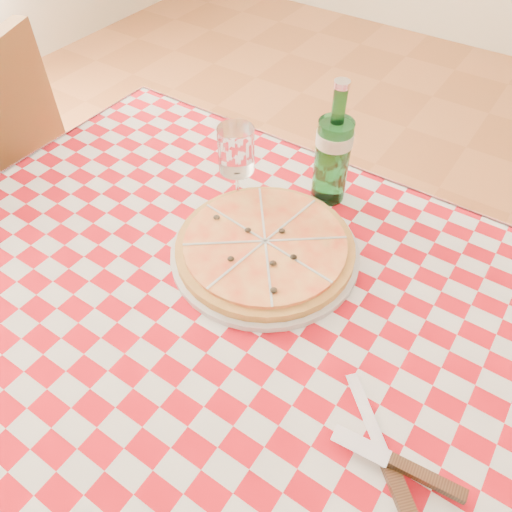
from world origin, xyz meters
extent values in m
plane|color=brown|center=(0.00, 0.00, 0.00)|extent=(6.00, 6.00, 0.00)
cube|color=brown|center=(0.00, 0.00, 0.73)|extent=(1.20, 0.80, 0.04)
cylinder|color=brown|center=(-0.54, 0.34, 0.35)|extent=(0.06, 0.06, 0.71)
cube|color=#9C0913|center=(0.00, 0.00, 0.75)|extent=(1.30, 0.90, 0.01)
cylinder|color=brown|center=(-0.86, 0.26, 0.22)|extent=(0.04, 0.04, 0.44)
cylinder|color=brown|center=(-0.72, -0.08, 0.22)|extent=(0.04, 0.04, 0.44)
cube|color=brown|center=(-0.78, 0.10, 0.71)|extent=(0.20, 0.41, 0.47)
camera|label=1|loc=(0.30, -0.41, 1.43)|focal=35.00mm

